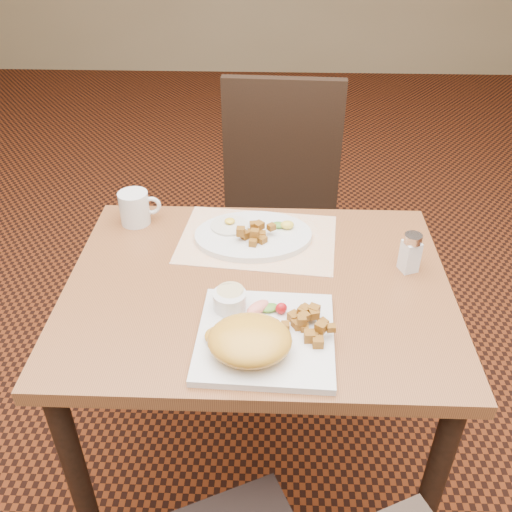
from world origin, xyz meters
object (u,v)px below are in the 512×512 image
object	(u,v)px
plate_square	(265,337)
plate_oval	(253,236)
table	(258,319)
salt_shaker	(411,252)
coffee_mug	(135,208)
chair_far	(279,208)

from	to	relation	value
plate_square	plate_oval	size ratio (longest dim) A/B	0.92
table	plate_oval	bearing A→B (deg)	95.53
plate_oval	salt_shaker	world-z (taller)	salt_shaker
plate_square	coffee_mug	world-z (taller)	coffee_mug
chair_far	plate_oval	xyz separation A→B (m)	(-0.07, -0.52, 0.22)
plate_oval	coffee_mug	bearing A→B (deg)	167.18
chair_far	coffee_mug	world-z (taller)	chair_far
chair_far	salt_shaker	size ratio (longest dim) A/B	9.70
chair_far	plate_square	bearing A→B (deg)	90.93
salt_shaker	plate_oval	bearing A→B (deg)	162.52
chair_far	plate_square	xyz separation A→B (m)	(-0.03, -0.90, 0.22)
coffee_mug	salt_shaker	bearing A→B (deg)	-15.37
plate_square	salt_shaker	size ratio (longest dim) A/B	2.80
salt_shaker	coffee_mug	distance (m)	0.73
chair_far	coffee_mug	xyz separation A→B (m)	(-0.39, -0.45, 0.26)
table	coffee_mug	world-z (taller)	coffee_mug
table	plate_oval	world-z (taller)	plate_oval
salt_shaker	coffee_mug	size ratio (longest dim) A/B	0.90
chair_far	coffee_mug	size ratio (longest dim) A/B	8.72
table	coffee_mug	xyz separation A→B (m)	(-0.34, 0.26, 0.15)
plate_square	plate_oval	bearing A→B (deg)	96.14
table	salt_shaker	bearing A→B (deg)	10.81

